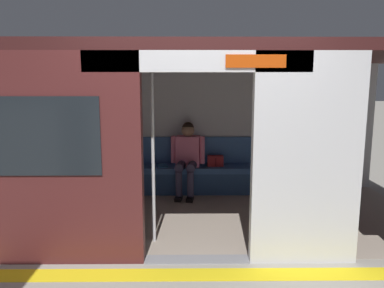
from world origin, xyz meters
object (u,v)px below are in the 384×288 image
at_px(person_seated, 187,154).
at_px(grab_pole_door, 153,152).
at_px(bench_seat, 194,173).
at_px(handbag, 215,161).
at_px(train_car, 189,107).
at_px(book, 162,165).

xyz_separation_m(person_seated, grab_pole_door, (0.38, 1.85, 0.38)).
bearing_deg(bench_seat, grab_pole_door, 75.85).
distance_m(bench_seat, grab_pole_door, 2.08).
bearing_deg(grab_pole_door, bench_seat, -104.15).
height_order(handbag, grab_pole_door, grab_pole_door).
distance_m(train_car, bench_seat, 1.59).
xyz_separation_m(bench_seat, handbag, (-0.36, -0.05, 0.19)).
xyz_separation_m(person_seated, book, (0.41, -0.08, -0.21)).
relative_size(train_car, bench_seat, 2.65).
height_order(person_seated, grab_pole_door, grab_pole_door).
relative_size(bench_seat, book, 10.97).
relative_size(train_car, person_seated, 5.47).
relative_size(bench_seat, grab_pole_door, 1.16).
bearing_deg(handbag, train_car, 69.01).
height_order(train_car, grab_pole_door, train_car).
bearing_deg(handbag, person_seated, 12.39).
bearing_deg(book, handbag, 166.27).
bearing_deg(book, train_car, 96.19).
distance_m(train_car, person_seated, 1.33).
distance_m(book, grab_pole_door, 2.01).
height_order(train_car, person_seated, train_car).
height_order(train_car, bench_seat, train_car).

